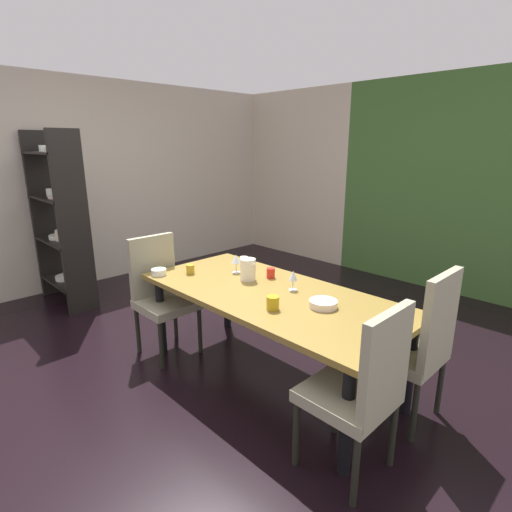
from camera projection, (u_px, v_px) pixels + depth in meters
ground_plane at (208, 350)px, 3.55m from camera, size 5.21×6.14×0.02m
back_panel_interior at (294, 175)px, 6.34m from camera, size 1.99×0.10×2.55m
garden_window_panel at (469, 188)px, 4.55m from camera, size 3.21×0.10×2.55m
left_interior_panel at (79, 184)px, 4.96m from camera, size 0.10×6.14×2.55m
dining_table at (270, 301)px, 2.92m from camera, size 2.05×0.94×0.72m
chair_right_far at (418, 343)px, 2.49m from camera, size 0.44×0.44×1.04m
chair_right_near at (362, 386)px, 2.06m from camera, size 0.44×0.44×1.00m
chair_left_near at (161, 291)px, 3.40m from camera, size 0.45×0.44×1.01m
display_shelf at (59, 220)px, 4.37m from camera, size 0.88×0.32×1.90m
wine_glass_north at (236, 259)px, 3.31m from camera, size 0.08×0.08×0.15m
wine_glass_right at (293, 276)px, 2.90m from camera, size 0.06×0.06×0.15m
serving_bowl_east at (323, 304)px, 2.62m from camera, size 0.19×0.19×0.05m
serving_bowl_left at (159, 272)px, 3.27m from camera, size 0.12×0.12×0.05m
cup_corner at (271, 273)px, 3.19m from camera, size 0.07×0.07×0.08m
cup_front at (244, 262)px, 3.46m from camera, size 0.07×0.07×0.10m
cup_center at (190, 269)px, 3.30m from camera, size 0.07×0.07×0.08m
cup_rear at (273, 303)px, 2.58m from camera, size 0.08×0.08×0.09m
pitcher_near_shelf at (248, 269)px, 3.13m from camera, size 0.14×0.12×0.17m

